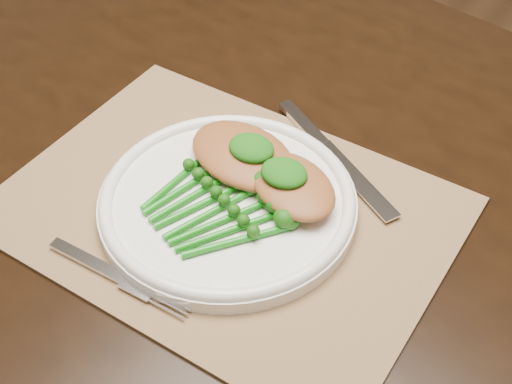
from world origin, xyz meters
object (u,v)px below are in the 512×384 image
Objects in this scene: dinner_plate at (228,201)px; broccolini_bundle at (207,208)px; chicken_fillet_left at (243,155)px; dining_table at (252,318)px; placemat at (226,211)px.

broccolini_bundle is (-0.01, -0.03, 0.01)m from dinner_plate.
dinner_plate is 0.06m from chicken_fillet_left.
placemat reaches higher than dining_table.
dinner_plate is 1.51× the size of broccolini_bundle.
broccolini_bundle is (-0.01, -0.03, 0.02)m from placemat.
placemat is at bearing -139.01° from dinner_plate.
dining_table is 0.41m from chicken_fillet_left.
broccolini_bundle is at bearing -104.82° from dinner_plate.
broccolini_bundle is (0.04, -0.14, 0.40)m from dining_table.
chicken_fillet_left is at bearing 104.62° from placemat.
dining_table is 5.90× the size of dinner_plate.
dinner_plate is at bearing -59.46° from chicken_fillet_left.
placemat is (0.05, -0.11, 0.38)m from dining_table.
dinner_plate reaches higher than placemat.
dinner_plate is 0.03m from broccolini_bundle.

